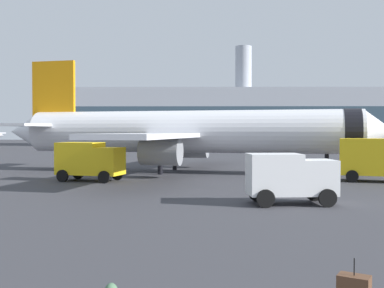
{
  "coord_description": "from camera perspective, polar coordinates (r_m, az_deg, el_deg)",
  "views": [
    {
      "loc": [
        0.02,
        -4.13,
        3.75
      ],
      "look_at": [
        -0.29,
        23.04,
        3.0
      ],
      "focal_mm": 44.06,
      "sensor_mm": 36.0,
      "label": 1
    }
  ],
  "objects": [
    {
      "name": "cargo_van",
      "position": [
        24.62,
        11.75,
        -3.81
      ],
      "size": [
        4.53,
        2.6,
        2.6
      ],
      "color": "white",
      "rests_on": "ground"
    },
    {
      "name": "service_truck",
      "position": [
        36.08,
        -12.3,
        -1.86
      ],
      "size": [
        5.2,
        3.53,
        2.9
      ],
      "color": "yellow",
      "rests_on": "ground"
    },
    {
      "name": "terminal_building",
      "position": [
        128.4,
        5.88,
        3.2
      ],
      "size": [
        96.68,
        23.1,
        26.64
      ],
      "color": "#9EA3AD",
      "rests_on": "ground"
    },
    {
      "name": "fuel_truck",
      "position": [
        37.47,
        21.94,
        -1.56
      ],
      "size": [
        6.45,
        4.18,
        3.2
      ],
      "color": "yellow",
      "rests_on": "ground"
    },
    {
      "name": "airplane_at_gate",
      "position": [
        42.59,
        -0.66,
        1.45
      ],
      "size": [
        35.51,
        32.28,
        10.5
      ],
      "color": "white",
      "rests_on": "ground"
    },
    {
      "name": "safety_cone_near",
      "position": [
        53.18,
        -4.16,
        -2.14
      ],
      "size": [
        0.44,
        0.44,
        0.63
      ],
      "color": "#F2590C",
      "rests_on": "ground"
    },
    {
      "name": "safety_cone_mid",
      "position": [
        46.09,
        8.21,
        -2.73
      ],
      "size": [
        0.44,
        0.44,
        0.61
      ],
      "color": "#F2590C",
      "rests_on": "ground"
    }
  ]
}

